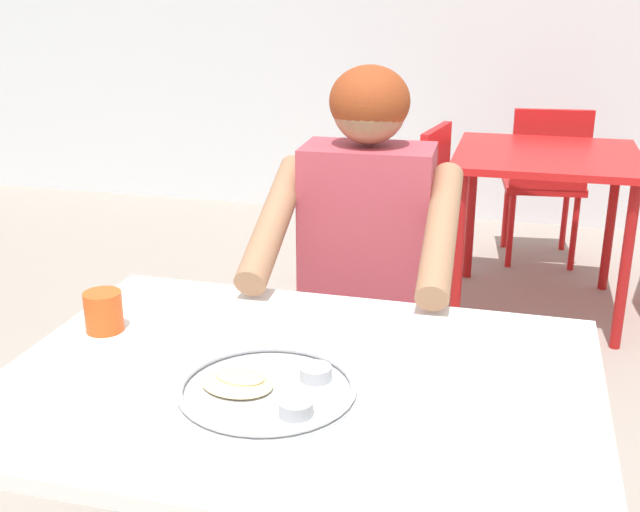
# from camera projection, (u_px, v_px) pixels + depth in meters

# --- Properties ---
(table_foreground) EXTENTS (1.10, 0.81, 0.73)m
(table_foreground) POSITION_uv_depth(u_px,v_px,m) (298.00, 413.00, 1.48)
(table_foreground) COLOR white
(table_foreground) RESTS_ON ground
(thali_tray) EXTENTS (0.32, 0.32, 0.03)m
(thali_tray) POSITION_uv_depth(u_px,v_px,m) (268.00, 388.00, 1.39)
(thali_tray) COLOR #B7BABF
(thali_tray) RESTS_ON table_foreground
(drinking_cup) EXTENTS (0.08, 0.08, 0.09)m
(drinking_cup) POSITION_uv_depth(u_px,v_px,m) (104.00, 310.00, 1.63)
(drinking_cup) COLOR #D84C19
(drinking_cup) RESTS_ON table_foreground
(chair_foreground) EXTENTS (0.41, 0.44, 0.85)m
(chair_foreground) POSITION_uv_depth(u_px,v_px,m) (373.00, 315.00, 2.31)
(chair_foreground) COLOR silver
(chair_foreground) RESTS_ON ground
(diner_foreground) EXTENTS (0.50, 0.56, 1.22)m
(diner_foreground) POSITION_uv_depth(u_px,v_px,m) (361.00, 264.00, 2.02)
(diner_foreground) COLOR #262626
(diner_foreground) RESTS_ON ground
(table_background_red) EXTENTS (0.77, 0.79, 0.72)m
(table_background_red) POSITION_uv_depth(u_px,v_px,m) (546.00, 175.00, 3.39)
(table_background_red) COLOR red
(table_background_red) RESTS_ON ground
(chair_red_left) EXTENTS (0.46, 0.44, 0.82)m
(chair_red_left) POSITION_uv_depth(u_px,v_px,m) (409.00, 201.00, 3.54)
(chair_red_left) COLOR red
(chair_red_left) RESTS_ON ground
(chair_red_far) EXTENTS (0.44, 0.45, 0.83)m
(chair_red_far) POSITION_uv_depth(u_px,v_px,m) (545.00, 175.00, 4.02)
(chair_red_far) COLOR red
(chair_red_far) RESTS_ON ground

